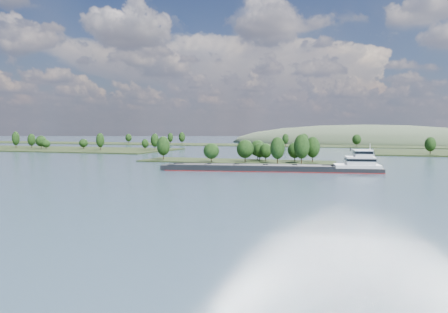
% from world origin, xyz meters
% --- Properties ---
extents(ground, '(1800.00, 1800.00, 0.00)m').
position_xyz_m(ground, '(0.00, 120.00, 0.00)').
color(ground, '#334458').
rests_on(ground, ground).
extents(tree_island, '(100.00, 31.07, 15.25)m').
position_xyz_m(tree_island, '(7.43, 179.13, 4.29)').
color(tree_island, black).
rests_on(tree_island, ground).
extents(left_bank, '(300.00, 80.00, 15.61)m').
position_xyz_m(left_bank, '(-228.32, 259.98, 0.90)').
color(left_bank, black).
rests_on(left_bank, ground).
extents(back_shoreline, '(900.00, 60.00, 15.90)m').
position_xyz_m(back_shoreline, '(10.84, 399.82, 0.76)').
color(back_shoreline, black).
rests_on(back_shoreline, ground).
extents(hill_west, '(320.00, 160.00, 44.00)m').
position_xyz_m(hill_west, '(60.00, 500.00, 0.00)').
color(hill_west, '#3B4A33').
rests_on(hill_west, ground).
extents(cargo_barge, '(89.80, 25.61, 12.08)m').
position_xyz_m(cargo_barge, '(33.39, 138.92, 1.52)').
color(cargo_barge, black).
rests_on(cargo_barge, ground).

